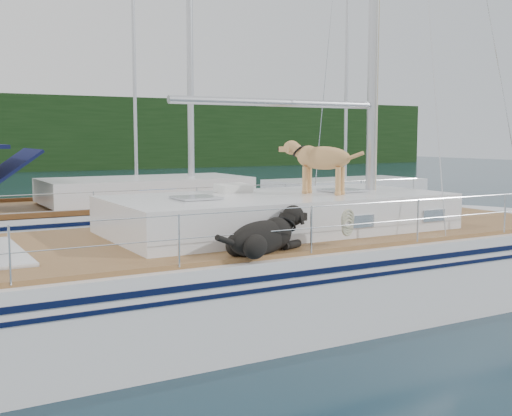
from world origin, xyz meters
TOP-DOWN VIEW (x-y plane):
  - ground at (0.00, 0.00)m, footprint 120.00×120.00m
  - main_sailboat at (0.10, -0.01)m, footprint 12.00×3.98m
  - neighbor_sailboat at (-0.20, 6.28)m, footprint 11.00×3.50m
  - bg_boat_center at (4.00, 16.00)m, footprint 7.20×3.00m
  - bg_boat_east at (12.00, 13.00)m, footprint 6.40×3.00m

SIDE VIEW (x-z plane):
  - ground at x=0.00m, z-range 0.00..0.00m
  - bg_boat_center at x=4.00m, z-range -5.37..6.28m
  - bg_boat_east at x=12.00m, z-range -5.37..6.28m
  - neighbor_sailboat at x=-0.20m, z-range -6.02..7.28m
  - main_sailboat at x=0.10m, z-range -6.33..7.68m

